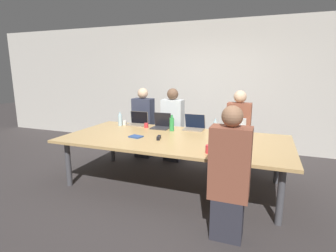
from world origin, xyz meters
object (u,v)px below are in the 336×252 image
at_px(person_far_left, 143,124).
at_px(cup_far_left, 124,123).
at_px(cup_far_midleft, 146,125).
at_px(laptop_far_center, 194,125).
at_px(person_far_midleft, 173,126).
at_px(bottle_far_left, 120,120).
at_px(laptop_far_left, 138,121).
at_px(person_far_right, 238,132).
at_px(cup_near_right, 209,149).
at_px(laptop_near_right, 228,151).
at_px(laptop_far_midleft, 162,124).
at_px(bottle_far_right, 215,128).
at_px(bottle_far_midleft, 172,124).
at_px(person_near_right, 229,176).
at_px(stapler, 159,138).
at_px(laptop_far_right, 234,129).

height_order(person_far_left, cup_far_left, person_far_left).
bearing_deg(cup_far_midleft, person_far_left, 120.58).
distance_m(laptop_far_center, person_far_midleft, 0.68).
bearing_deg(bottle_far_left, laptop_far_left, 33.16).
distance_m(person_far_right, laptop_far_left, 1.81).
bearing_deg(cup_near_right, laptop_near_right, -13.76).
distance_m(laptop_near_right, cup_far_left, 2.40).
distance_m(laptop_far_center, cup_far_left, 1.33).
bearing_deg(cup_far_midleft, person_far_midleft, 61.58).
bearing_deg(cup_far_midleft, laptop_far_midleft, 15.32).
bearing_deg(bottle_far_right, bottle_far_midleft, 178.34).
height_order(bottle_far_right, cup_far_left, bottle_far_right).
xyz_separation_m(laptop_far_center, person_near_right, (0.83, -1.70, -0.14)).
relative_size(person_far_left, stapler, 8.96).
bearing_deg(laptop_near_right, bottle_far_midleft, -44.02).
relative_size(laptop_far_center, person_far_left, 0.25).
xyz_separation_m(bottle_far_right, bottle_far_midleft, (-0.73, 0.02, 0.00)).
xyz_separation_m(laptop_far_center, bottle_far_right, (0.40, -0.25, 0.03)).
relative_size(person_far_midleft, cup_far_midleft, 17.30).
distance_m(laptop_near_right, person_far_left, 2.55).
bearing_deg(person_far_midleft, bottle_far_midleft, -71.31).
height_order(bottle_far_right, laptop_far_midleft, laptop_far_midleft).
bearing_deg(person_far_midleft, laptop_far_right, -21.68).
bearing_deg(bottle_far_left, bottle_far_right, -2.92).
height_order(laptop_far_center, person_far_right, person_far_right).
relative_size(person_far_right, person_far_midleft, 1.00).
distance_m(person_near_right, bottle_far_midleft, 1.88).
xyz_separation_m(cup_near_right, laptop_far_midleft, (-1.08, 1.13, 0.03)).
relative_size(laptop_far_midleft, cup_far_midleft, 3.80).
bearing_deg(person_far_right, person_far_midleft, 176.82).
distance_m(cup_far_midleft, cup_far_left, 0.50).
bearing_deg(bottle_far_midleft, laptop_near_right, -44.02).
xyz_separation_m(bottle_far_right, person_near_right, (0.43, -1.45, -0.17)).
distance_m(laptop_far_center, bottle_far_midleft, 0.40).
bearing_deg(person_far_right, laptop_far_right, -92.86).
bearing_deg(person_far_midleft, laptop_far_center, -36.74).
relative_size(person_far_right, laptop_far_left, 4.12).
bearing_deg(cup_far_midleft, laptop_near_right, -35.21).
bearing_deg(bottle_far_left, person_far_left, 71.83).
xyz_separation_m(cup_near_right, stapler, (-0.82, 0.39, -0.03)).
bearing_deg(laptop_far_right, person_far_midleft, 158.32).
xyz_separation_m(cup_near_right, bottle_far_midleft, (-0.83, 0.98, 0.07)).
distance_m(cup_far_left, stapler, 1.26).
bearing_deg(person_near_right, cup_near_right, -57.05).
bearing_deg(person_far_left, cup_near_right, -44.08).
relative_size(person_far_midleft, cup_far_left, 15.65).
relative_size(bottle_far_right, person_far_left, 0.18).
xyz_separation_m(cup_far_midleft, bottle_far_midleft, (0.51, -0.08, 0.08)).
bearing_deg(bottle_far_right, laptop_far_left, 169.73).
xyz_separation_m(laptop_far_right, person_far_midleft, (-1.22, 0.48, -0.13)).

